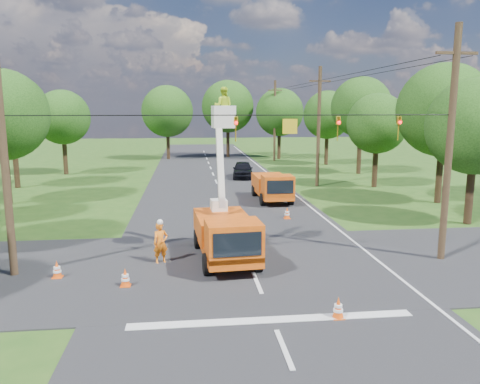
{
  "coord_description": "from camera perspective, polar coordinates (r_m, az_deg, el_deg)",
  "views": [
    {
      "loc": [
        -2.54,
        -16.68,
        6.56
      ],
      "look_at": [
        -0.06,
        5.31,
        2.6
      ],
      "focal_mm": 35.0,
      "sensor_mm": 36.0,
      "label": 1
    }
  ],
  "objects": [
    {
      "name": "road_main",
      "position": [
        37.35,
        -2.45,
        0.02
      ],
      "size": [
        12.0,
        100.0,
        0.06
      ],
      "primitive_type": "cube",
      "color": "black",
      "rests_on": "ground"
    },
    {
      "name": "tree_far_a",
      "position": [
        61.73,
        -8.86,
        9.69
      ],
      "size": [
        6.6,
        6.6,
        9.5
      ],
      "color": "#382616",
      "rests_on": "ground"
    },
    {
      "name": "tree_left_d",
      "position": [
        35.91,
        -27.05,
        8.36
      ],
      "size": [
        6.2,
        6.2,
        9.24
      ],
      "color": "#382616",
      "rests_on": "ground"
    },
    {
      "name": "tree_right_b",
      "position": [
        35.34,
        23.62,
        9.11
      ],
      "size": [
        6.4,
        6.4,
        9.65
      ],
      "color": "#382616",
      "rests_on": "ground"
    },
    {
      "name": "traffic_cone_2",
      "position": [
        28.26,
        5.76,
        -2.58
      ],
      "size": [
        0.38,
        0.38,
        0.71
      ],
      "color": "#F0500C",
      "rests_on": "ground"
    },
    {
      "name": "tree_right_e",
      "position": [
        56.12,
        10.62,
        9.21
      ],
      "size": [
        5.6,
        5.6,
        8.63
      ],
      "color": "#382616",
      "rests_on": "ground"
    },
    {
      "name": "pole_left",
      "position": [
        20.04,
        -26.76,
        3.16
      ],
      "size": [
        0.3,
        0.3,
        9.0
      ],
      "color": "#4C3823",
      "rests_on": "ground"
    },
    {
      "name": "pole_right_mid",
      "position": [
        40.25,
        9.57,
        7.94
      ],
      "size": [
        1.8,
        0.3,
        10.0
      ],
      "color": "#4C3823",
      "rests_on": "ground"
    },
    {
      "name": "traffic_cone_1",
      "position": [
        24.58,
        2.39,
        -4.48
      ],
      "size": [
        0.38,
        0.38,
        0.71
      ],
      "color": "#F0500C",
      "rests_on": "ground"
    },
    {
      "name": "second_truck",
      "position": [
        33.5,
        3.96,
        0.73
      ],
      "size": [
        2.35,
        5.67,
        2.1
      ],
      "rotation": [
        0.0,
        0.0,
        0.02
      ],
      "color": "#EB5910",
      "rests_on": "ground"
    },
    {
      "name": "tree_far_c",
      "position": [
        61.87,
        4.84,
        9.65
      ],
      "size": [
        6.2,
        6.2,
        9.18
      ],
      "color": "#382616",
      "rests_on": "ground"
    },
    {
      "name": "signal_span",
      "position": [
        19.29,
        7.95,
        8.02
      ],
      "size": [
        18.0,
        0.29,
        1.07
      ],
      "color": "black",
      "rests_on": "ground"
    },
    {
      "name": "traffic_cone_3",
      "position": [
        18.19,
        -13.81,
        -10.1
      ],
      "size": [
        0.38,
        0.38,
        0.71
      ],
      "color": "#F0500C",
      "rests_on": "ground"
    },
    {
      "name": "ground_worker",
      "position": [
        20.38,
        -9.66,
        -6.15
      ],
      "size": [
        0.76,
        0.64,
        1.79
      ],
      "primitive_type": "imported",
      "rotation": [
        0.0,
        0.0,
        0.38
      ],
      "color": "orange",
      "rests_on": "ground"
    },
    {
      "name": "traffic_cone_4",
      "position": [
        19.85,
        -21.41,
        -8.79
      ],
      "size": [
        0.38,
        0.38,
        0.71
      ],
      "color": "#F0500C",
      "rests_on": "ground"
    },
    {
      "name": "pole_right_far",
      "position": [
        59.73,
        4.25,
        8.73
      ],
      "size": [
        1.8,
        0.3,
        10.0
      ],
      "color": "#4C3823",
      "rests_on": "ground"
    },
    {
      "name": "tree_right_a",
      "position": [
        29.46,
        26.78,
        7.13
      ],
      "size": [
        5.4,
        5.4,
        8.28
      ],
      "color": "#382616",
      "rests_on": "ground"
    },
    {
      "name": "distant_car",
      "position": [
        44.83,
        0.34,
        2.75
      ],
      "size": [
        2.4,
        4.83,
        1.58
      ],
      "primitive_type": "imported",
      "rotation": [
        0.0,
        0.0,
        -0.12
      ],
      "color": "black",
      "rests_on": "ground"
    },
    {
      "name": "bucket_truck",
      "position": [
        20.31,
        -1.76,
        -4.09
      ],
      "size": [
        2.72,
        6.04,
        7.46
      ],
      "rotation": [
        0.0,
        0.0,
        0.08
      ],
      "color": "#EB5910",
      "rests_on": "ground"
    },
    {
      "name": "ground",
      "position": [
        37.35,
        -2.45,
        0.02
      ],
      "size": [
        140.0,
        140.0,
        0.0
      ],
      "primitive_type": "plane",
      "color": "#254C16",
      "rests_on": "ground"
    },
    {
      "name": "tree_right_d",
      "position": [
        48.86,
        14.56,
        9.97
      ],
      "size": [
        6.0,
        6.0,
        9.7
      ],
      "color": "#382616",
      "rests_on": "ground"
    },
    {
      "name": "edge_line",
      "position": [
        38.14,
        5.98,
        0.19
      ],
      "size": [
        0.12,
        90.0,
        0.02
      ],
      "primitive_type": "cube",
      "color": "silver",
      "rests_on": "ground"
    },
    {
      "name": "traffic_cone_6",
      "position": [
        34.28,
        6.12,
        -0.33
      ],
      "size": [
        0.38,
        0.38,
        0.71
      ],
      "color": "#F0500C",
      "rests_on": "ground"
    },
    {
      "name": "tree_left_f",
      "position": [
        50.21,
        -20.82,
        8.5
      ],
      "size": [
        5.4,
        5.4,
        8.4
      ],
      "color": "#382616",
      "rests_on": "ground"
    },
    {
      "name": "tree_far_b",
      "position": [
        63.92,
        -1.5,
        10.37
      ],
      "size": [
        7.0,
        7.0,
        10.32
      ],
      "color": "#382616",
      "rests_on": "ground"
    },
    {
      "name": "stop_bar",
      "position": [
        15.21,
        3.96,
        -15.44
      ],
      "size": [
        9.0,
        0.45,
        0.02
      ],
      "primitive_type": "cube",
      "color": "silver",
      "rests_on": "ground"
    },
    {
      "name": "traffic_cone_0",
      "position": [
        15.5,
        11.88,
        -13.67
      ],
      "size": [
        0.38,
        0.38,
        0.71
      ],
      "color": "#F0500C",
      "rests_on": "ground"
    },
    {
      "name": "tree_left_e",
      "position": [
        43.11,
        -26.11,
        9.04
      ],
      "size": [
        5.8,
        5.8,
        9.41
      ],
      "color": "#382616",
      "rests_on": "ground"
    },
    {
      "name": "tree_right_c",
      "position": [
        40.86,
        16.38,
        7.99
      ],
      "size": [
        5.0,
        5.0,
        7.83
      ],
      "color": "#382616",
      "rests_on": "ground"
    },
    {
      "name": "road_cross",
      "position": [
        19.97,
        1.25,
        -9.04
      ],
      "size": [
        56.0,
        10.0,
        0.07
      ],
      "primitive_type": "cube",
      "color": "black",
      "rests_on": "ground"
    },
    {
      "name": "pole_right_near",
      "position": [
        21.75,
        24.19,
        5.43
      ],
      "size": [
        1.8,
        0.3,
        10.0
      ],
      "color": "#4C3823",
      "rests_on": "ground"
    }
  ]
}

